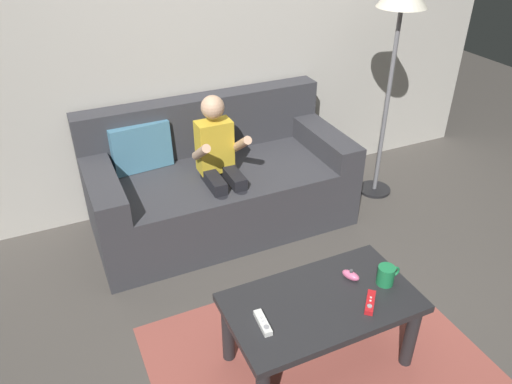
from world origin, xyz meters
TOP-DOWN VIEW (x-y plane):
  - ground_plane at (0.00, 0.00)m, footprint 9.04×9.04m
  - wall_back at (0.00, 1.61)m, footprint 4.52×0.05m
  - couch at (-0.11, 1.22)m, footprint 1.67×0.80m
  - person_seated_on_couch at (-0.15, 1.04)m, footprint 0.31×0.38m
  - coffee_table at (-0.11, -0.11)m, footprint 0.87×0.49m
  - area_rug at (-0.11, -0.11)m, footprint 1.56×1.14m
  - game_remote_red_near_edge at (0.07, -0.22)m, footprint 0.12×0.13m
  - nunchuk_pink at (0.09, -0.04)m, footprint 0.08×0.10m
  - game_remote_white_far_corner at (-0.42, -0.13)m, footprint 0.05×0.14m
  - coffee_mug at (0.22, -0.13)m, footprint 0.12×0.08m
  - floor_lamp at (1.10, 1.08)m, footprint 0.32×0.32m

SIDE VIEW (x-z plane):
  - ground_plane at x=0.00m, z-range 0.00..0.00m
  - area_rug at x=-0.11m, z-range 0.00..0.01m
  - couch at x=-0.11m, z-range -0.11..0.70m
  - coffee_table at x=-0.11m, z-range 0.13..0.53m
  - game_remote_red_near_edge at x=0.07m, z-range 0.40..0.43m
  - game_remote_white_far_corner at x=-0.42m, z-range 0.40..0.43m
  - nunchuk_pink at x=0.09m, z-range 0.39..0.45m
  - coffee_mug at x=0.22m, z-range 0.40..0.50m
  - person_seated_on_couch at x=-0.15m, z-range 0.07..1.02m
  - wall_back at x=0.00m, z-range 0.00..2.50m
  - floor_lamp at x=1.10m, z-range 0.56..2.10m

